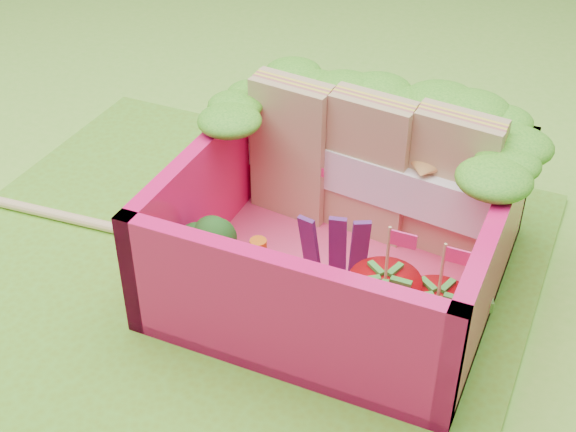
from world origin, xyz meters
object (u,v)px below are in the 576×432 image
Objects in this scene: bento_box at (342,225)px; broccoli at (210,245)px; chopsticks at (39,211)px; sandwich_stack at (370,167)px; strawberry_right at (435,319)px; strawberry_left at (383,306)px.

bento_box is 4.15× the size of broccoli.
bento_box is at bearing 6.03° from chopsticks.
strawberry_right is (0.48, -0.61, -0.19)m from sandwich_stack.
bento_box reaches higher than chopsticks.
chopsticks is at bearing 172.56° from broccoli.
broccoli is 0.95m from strawberry_right.
broccoli is 0.76m from strawberry_left.
bento_box is 0.57m from strawberry_right.
sandwich_stack is 0.57× the size of chopsticks.
sandwich_stack is at bearing 114.03° from strawberry_left.
bento_box is 2.70× the size of strawberry_right.
sandwich_stack reaches higher than chopsticks.
strawberry_right is at bearing -3.73° from chopsticks.
bento_box is at bearing 31.66° from broccoli.
bento_box is 0.43m from strawberry_left.
sandwich_stack reaches higher than strawberry_right.
strawberry_left is (0.28, -0.63, -0.18)m from sandwich_stack.
strawberry_right reaches higher than chopsticks.
strawberry_right is (0.95, 0.00, -0.05)m from broccoli.
sandwich_stack reaches higher than bento_box.
broccoli is at bearing -179.76° from strawberry_right.
broccoli is at bearing -148.34° from bento_box.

